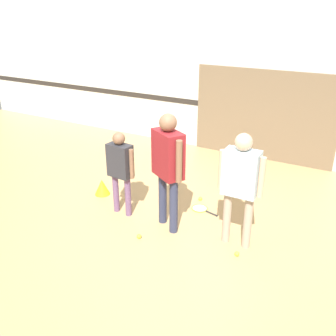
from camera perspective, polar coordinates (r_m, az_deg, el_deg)
ground_plane at (r=5.71m, az=0.09°, el=-8.71°), size 16.00×16.00×0.00m
wall_back at (r=8.10m, az=12.25°, el=12.70°), size 16.00×0.07×3.20m
wall_panel at (r=8.09m, az=14.32°, el=7.72°), size 2.97×0.05×1.88m
person_instructor at (r=5.19m, az=0.00°, el=1.20°), size 0.58×0.48×1.74m
person_student_left at (r=5.70m, az=-7.29°, el=0.49°), size 0.51×0.24×1.35m
person_student_right at (r=4.91m, az=11.00°, el=-1.62°), size 0.61×0.25×1.61m
racket_spare_on_floor at (r=6.14m, az=5.00°, el=-6.20°), size 0.51×0.32×0.03m
tennis_ball_near_instructor at (r=5.42m, az=-4.45°, el=-10.33°), size 0.07×0.07×0.07m
tennis_ball_by_spare_racket at (r=6.40m, az=4.94°, el=-4.66°), size 0.07×0.07×0.07m
tennis_ball_stray_left at (r=5.15m, az=10.46°, el=-12.74°), size 0.07×0.07×0.07m
training_cone at (r=6.63m, az=-10.01°, el=-2.86°), size 0.27×0.27×0.28m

